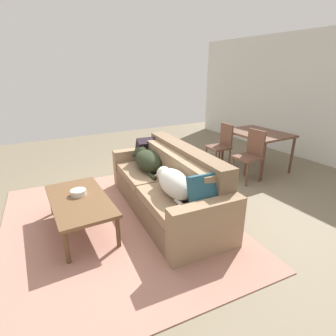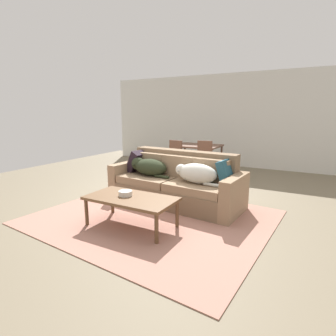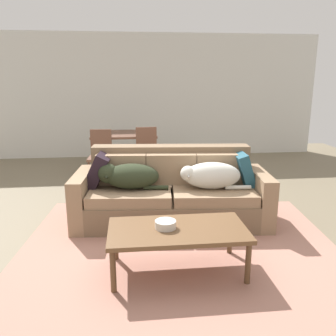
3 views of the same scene
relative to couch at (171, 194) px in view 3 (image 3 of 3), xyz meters
name	(u,v)px [view 3 (image 3 of 3)]	position (x,y,z in m)	size (l,w,h in m)	color
ground_plane	(156,224)	(-0.20, -0.09, -0.35)	(10.00, 10.00, 0.00)	#766952
back_partition	(142,96)	(-0.20, 3.91, 1.00)	(8.00, 0.12, 2.70)	silver
area_rug	(180,249)	(-0.01, -0.79, -0.35)	(3.34, 2.79, 0.01)	tan
couch	(171,194)	(0.00, 0.00, 0.00)	(2.41, 1.08, 0.91)	#796148
dog_on_left_cushion	(128,176)	(-0.53, -0.07, 0.27)	(0.83, 0.42, 0.31)	#29301E
dog_on_right_cushion	(210,175)	(0.44, -0.18, 0.27)	(0.83, 0.37, 0.32)	silver
throw_pillow_by_left_arm	(98,170)	(-0.89, 0.12, 0.30)	(0.16, 0.42, 0.42)	black
throw_pillow_by_right_arm	(243,169)	(0.90, -0.03, 0.30)	(0.13, 0.41, 0.41)	#255365
coffee_table	(178,233)	(-0.09, -1.21, 0.04)	(1.25, 0.65, 0.43)	brown
bowl_on_coffee_table	(166,224)	(-0.20, -1.20, 0.12)	(0.19, 0.19, 0.07)	silver
dining_table	(124,137)	(-0.60, 2.38, 0.33)	(1.17, 0.90, 0.76)	brown
dining_chair_near_left	(101,154)	(-1.00, 1.81, 0.15)	(0.42, 0.42, 0.90)	brown
dining_chair_near_right	(147,152)	(-0.21, 1.81, 0.16)	(0.42, 0.42, 0.93)	brown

